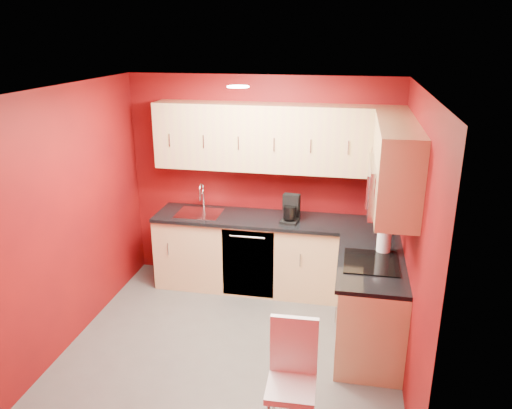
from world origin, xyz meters
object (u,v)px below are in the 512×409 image
(coffee_maker, at_px, (290,209))
(microwave, at_px, (391,187))
(dining_chair, at_px, (291,382))
(sink, at_px, (199,210))
(napkin_holder, at_px, (290,214))
(paper_towel, at_px, (384,237))

(coffee_maker, bearing_deg, microwave, -34.25)
(microwave, relative_size, dining_chair, 0.83)
(sink, relative_size, dining_chair, 0.57)
(napkin_holder, bearing_deg, coffee_maker, -84.02)
(sink, distance_m, dining_chair, 2.70)
(sink, distance_m, paper_towel, 2.23)
(paper_towel, relative_size, dining_chair, 0.34)
(napkin_holder, bearing_deg, sink, 179.42)
(napkin_holder, bearing_deg, paper_towel, -35.51)
(napkin_holder, relative_size, dining_chair, 0.14)
(microwave, distance_m, dining_chair, 1.87)
(sink, bearing_deg, paper_towel, -19.28)
(coffee_maker, height_order, dining_chair, coffee_maker)
(napkin_holder, relative_size, paper_towel, 0.41)
(microwave, xyz_separation_m, paper_towel, (0.01, 0.27, -0.59))
(coffee_maker, relative_size, paper_towel, 0.98)
(napkin_holder, height_order, paper_towel, paper_towel)
(microwave, height_order, napkin_holder, microwave)
(napkin_holder, bearing_deg, microwave, -44.55)
(coffee_maker, bearing_deg, paper_towel, -24.42)
(microwave, distance_m, sink, 2.43)
(sink, height_order, paper_towel, sink)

